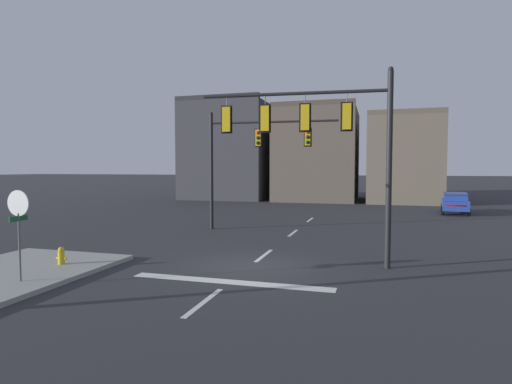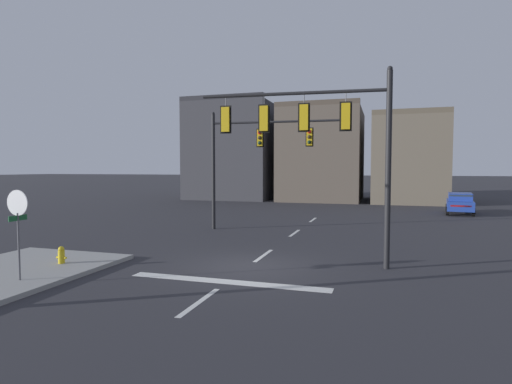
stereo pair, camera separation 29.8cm
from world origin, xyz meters
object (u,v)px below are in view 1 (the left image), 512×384
car_lot_nearside (455,202)px  fire_hydrant (61,259)px  signal_mast_near_side (322,133)px  stop_sign (19,214)px  signal_mast_far_side (247,151)px

car_lot_nearside → fire_hydrant: bearing=-125.4°
car_lot_nearside → signal_mast_near_side: bearing=-111.2°
stop_sign → car_lot_nearside: 29.65m
stop_sign → fire_hydrant: 2.83m
signal_mast_near_side → stop_sign: 9.97m
signal_mast_far_side → car_lot_nearside: size_ratio=1.56×
stop_sign → fire_hydrant: stop_sign is taller
signal_mast_near_side → stop_sign: signal_mast_near_side is taller
signal_mast_near_side → fire_hydrant: (-8.56, -3.02, -4.39)m
signal_mast_near_side → car_lot_nearside: signal_mast_near_side is taller
car_lot_nearside → fire_hydrant: (-16.27, -22.90, -0.53)m
stop_sign → fire_hydrant: (-0.42, 2.13, -1.82)m
fire_hydrant → car_lot_nearside: bearing=54.6°
stop_sign → signal_mast_far_side: bearing=76.1°
signal_mast_near_side → stop_sign: size_ratio=2.44×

